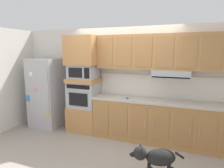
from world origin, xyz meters
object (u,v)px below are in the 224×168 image
built_in_oven (84,95)px  refrigerator (47,93)px  screwdriver (128,98)px  dog (156,158)px  microwave (84,72)px

built_in_oven → refrigerator: bearing=-176.4°
refrigerator → screwdriver: size_ratio=10.43×
dog → microwave: bearing=-58.8°
dog → built_in_oven: bearing=-58.8°
microwave → screwdriver: 1.26m
built_in_oven → screwdriver: 1.15m
microwave → screwdriver: (1.14, -0.12, -0.53)m
built_in_oven → dog: size_ratio=0.92×
built_in_oven → dog: (1.98, -1.45, -0.50)m
refrigerator → dog: (3.04, -1.38, -0.47)m
refrigerator → screwdriver: bearing=-1.3°
refrigerator → built_in_oven: bearing=3.6°
microwave → dog: 2.67m
refrigerator → dog: refrigerator is taller
refrigerator → screwdriver: refrigerator is taller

